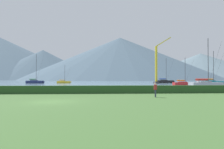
% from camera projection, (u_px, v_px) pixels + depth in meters
% --- Properties ---
extents(ground_plane, '(1000.00, 1000.00, 0.00)m').
position_uv_depth(ground_plane, '(52.00, 102.00, 20.19)').
color(ground_plane, '#3D602D').
extents(harbor_water, '(320.00, 246.00, 0.00)m').
position_uv_depth(harbor_water, '(90.00, 81.00, 156.79)').
color(harbor_water, slate).
rests_on(harbor_water, ground_plane).
extents(hedge_line, '(80.00, 1.20, 1.11)m').
position_uv_depth(hedge_line, '(67.00, 90.00, 31.16)').
color(hedge_line, '#284C23').
rests_on(hedge_line, ground_plane).
extents(sailboat_slip_0, '(8.91, 2.81, 11.40)m').
position_uv_depth(sailboat_slip_0, '(212.00, 83.00, 75.06)').
color(sailboat_slip_0, '#19707A').
rests_on(sailboat_slip_0, harbor_water).
extents(sailboat_slip_1, '(8.96, 3.12, 11.81)m').
position_uv_depth(sailboat_slip_1, '(206.00, 84.00, 53.02)').
color(sailboat_slip_1, '#9E9EA3').
rests_on(sailboat_slip_1, harbor_water).
extents(sailboat_slip_3, '(8.69, 3.69, 13.06)m').
position_uv_depth(sailboat_slip_3, '(35.00, 82.00, 98.24)').
color(sailboat_slip_3, navy).
rests_on(sailboat_slip_3, harbor_water).
extents(sailboat_slip_4, '(6.89, 2.19, 8.35)m').
position_uv_depth(sailboat_slip_4, '(64.00, 82.00, 101.46)').
color(sailboat_slip_4, gold).
rests_on(sailboat_slip_4, harbor_water).
extents(sailboat_slip_5, '(9.27, 3.29, 11.58)m').
position_uv_depth(sailboat_slip_5, '(165.00, 81.00, 103.85)').
color(sailboat_slip_5, black).
rests_on(sailboat_slip_5, harbor_water).
extents(sailboat_slip_6, '(7.17, 2.34, 8.43)m').
position_uv_depth(sailboat_slip_6, '(184.00, 84.00, 66.60)').
color(sailboat_slip_6, red).
rests_on(sailboat_slip_6, harbor_water).
extents(person_seated_viewer, '(0.36, 0.57, 1.65)m').
position_uv_depth(person_seated_viewer, '(155.00, 89.00, 24.95)').
color(person_seated_viewer, '#2D3347').
rests_on(person_seated_viewer, ground_plane).
extents(dock_crane, '(7.44, 2.00, 19.85)m').
position_uv_depth(dock_crane, '(157.00, 67.00, 94.07)').
color(dock_crane, '#333338').
rests_on(dock_crane, ground_plane).
extents(distant_hill_west_ridge, '(285.00, 285.00, 62.16)m').
position_uv_depth(distant_hill_west_ridge, '(120.00, 59.00, 325.43)').
color(distant_hill_west_ridge, '#425666').
rests_on(distant_hill_west_ridge, ground_plane).
extents(distant_hill_central_peak, '(187.56, 187.56, 46.87)m').
position_uv_depth(distant_hill_central_peak, '(43.00, 65.00, 347.83)').
color(distant_hill_central_peak, '#425666').
rests_on(distant_hill_central_peak, ground_plane).
extents(distant_hill_far_shoulder, '(255.50, 255.50, 49.06)m').
position_uv_depth(distant_hill_far_shoulder, '(201.00, 67.00, 414.92)').
color(distant_hill_far_shoulder, slate).
rests_on(distant_hill_far_shoulder, ground_plane).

